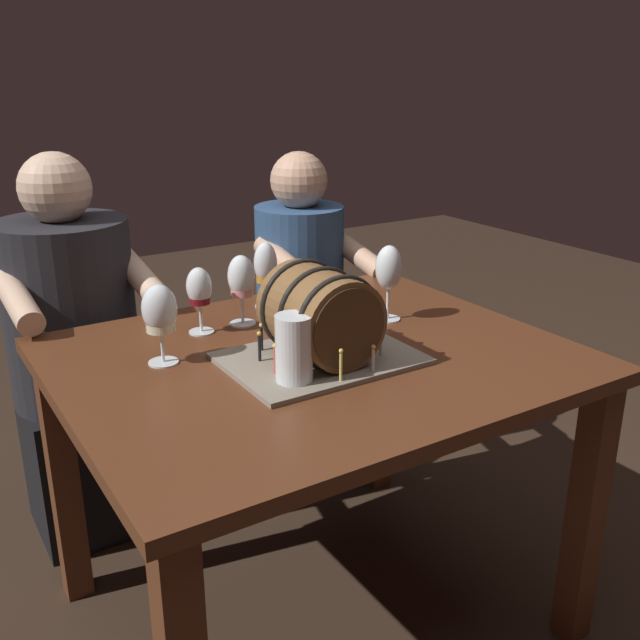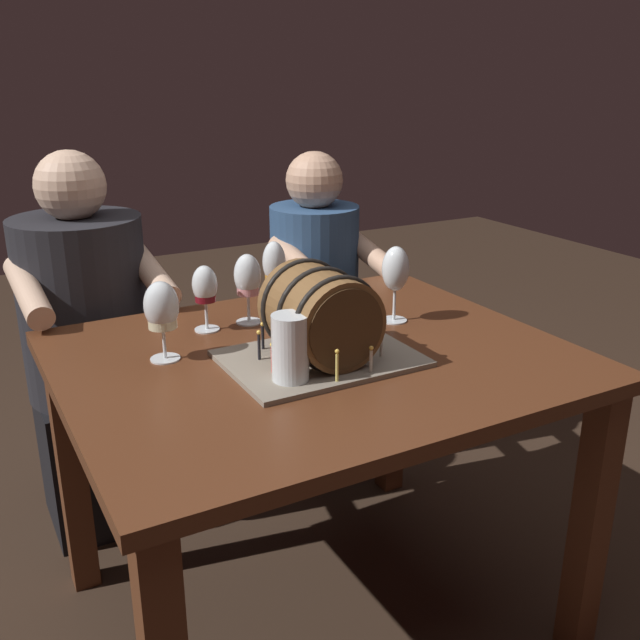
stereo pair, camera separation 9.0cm
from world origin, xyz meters
TOP-DOWN VIEW (x-y plane):
  - ground_plane at (0.00, 0.00)m, footprint 8.00×8.00m
  - dining_table at (0.00, 0.00)m, footprint 1.17×0.96m
  - barrel_cake at (-0.01, -0.05)m, footprint 0.43×0.32m
  - wine_glass_rose at (-0.05, 0.27)m, footprint 0.07×0.07m
  - wine_glass_amber at (0.07, 0.36)m, footprint 0.07×0.07m
  - wine_glass_empty at (0.29, 0.10)m, footprint 0.07×0.07m
  - wine_glass_red at (-0.17, 0.27)m, footprint 0.06×0.06m
  - wine_glass_white at (-0.32, 0.13)m, footprint 0.08×0.08m
  - beer_pint at (-0.13, -0.13)m, footprint 0.08×0.08m
  - person_seated_left at (-0.39, 0.72)m, footprint 0.42×0.49m
  - person_seated_right at (0.39, 0.72)m, footprint 0.35×0.45m

SIDE VIEW (x-z plane):
  - ground_plane at x=0.00m, z-range 0.00..0.00m
  - person_seated_right at x=0.39m, z-range -0.06..1.07m
  - person_seated_left at x=-0.39m, z-range -0.02..1.16m
  - dining_table at x=0.00m, z-range 0.26..1.02m
  - beer_pint at x=-0.13m, z-range 0.75..0.91m
  - barrel_cake at x=-0.01m, z-range 0.75..0.97m
  - wine_glass_red at x=-0.17m, z-range 0.78..0.96m
  - wine_glass_amber at x=0.07m, z-range 0.78..0.97m
  - wine_glass_rose at x=-0.05m, z-range 0.78..0.97m
  - wine_glass_white at x=-0.32m, z-range 0.79..0.97m
  - wine_glass_empty at x=0.29m, z-range 0.79..1.00m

